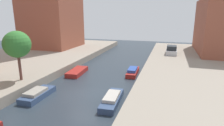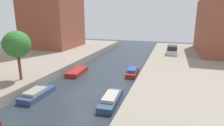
{
  "view_description": "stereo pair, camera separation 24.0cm",
  "coord_description": "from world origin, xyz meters",
  "px_view_note": "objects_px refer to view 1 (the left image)",
  "views": [
    {
      "loc": [
        8.06,
        -15.54,
        7.68
      ],
      "look_at": [
        0.5,
        9.12,
        1.08
      ],
      "focal_mm": 30.13,
      "sensor_mm": 36.0,
      "label": 1
    },
    {
      "loc": [
        8.29,
        -15.47,
        7.68
      ],
      "look_at": [
        0.5,
        9.12,
        1.08
      ],
      "focal_mm": 30.13,
      "sensor_mm": 36.0,
      "label": 2
    }
  ],
  "objects_px": {
    "moored_boat_left_3": "(38,94)",
    "moored_boat_right_3": "(112,99)",
    "moored_boat_left_4": "(77,72)",
    "street_tree_3": "(17,45)",
    "parked_car": "(171,50)",
    "moored_boat_right_4": "(133,72)"
  },
  "relations": [
    {
      "from": "moored_boat_left_4",
      "to": "moored_boat_right_4",
      "type": "xyz_separation_m",
      "value": [
        7.18,
        2.03,
        0.08
      ]
    },
    {
      "from": "parked_car",
      "to": "moored_boat_right_4",
      "type": "distance_m",
      "value": 11.76
    },
    {
      "from": "street_tree_3",
      "to": "moored_boat_right_3",
      "type": "distance_m",
      "value": 11.16
    },
    {
      "from": "parked_car",
      "to": "moored_boat_left_3",
      "type": "height_order",
      "value": "parked_car"
    },
    {
      "from": "street_tree_3",
      "to": "parked_car",
      "type": "relative_size",
      "value": 1.21
    },
    {
      "from": "moored_boat_left_3",
      "to": "moored_boat_left_4",
      "type": "height_order",
      "value": "moored_boat_left_3"
    },
    {
      "from": "moored_boat_right_3",
      "to": "moored_boat_left_4",
      "type": "bearing_deg",
      "value": 135.52
    },
    {
      "from": "street_tree_3",
      "to": "moored_boat_left_3",
      "type": "bearing_deg",
      "value": -25.07
    },
    {
      "from": "parked_car",
      "to": "moored_boat_right_3",
      "type": "xyz_separation_m",
      "value": [
        -5.02,
        -19.56,
        -1.27
      ]
    },
    {
      "from": "moored_boat_right_4",
      "to": "moored_boat_left_3",
      "type": "bearing_deg",
      "value": -126.42
    },
    {
      "from": "moored_boat_left_4",
      "to": "moored_boat_right_3",
      "type": "xyz_separation_m",
      "value": [
        7.01,
        -6.89,
        0.06
      ]
    },
    {
      "from": "moored_boat_left_4",
      "to": "parked_car",
      "type": "bearing_deg",
      "value": 46.48
    },
    {
      "from": "moored_boat_left_4",
      "to": "moored_boat_right_4",
      "type": "height_order",
      "value": "moored_boat_right_4"
    },
    {
      "from": "moored_boat_left_3",
      "to": "moored_boat_right_3",
      "type": "distance_m",
      "value": 7.21
    },
    {
      "from": "moored_boat_left_3",
      "to": "moored_boat_right_3",
      "type": "relative_size",
      "value": 0.85
    },
    {
      "from": "parked_car",
      "to": "moored_boat_left_4",
      "type": "height_order",
      "value": "parked_car"
    },
    {
      "from": "parked_car",
      "to": "moored_boat_right_4",
      "type": "xyz_separation_m",
      "value": [
        -4.85,
        -10.64,
        -1.25
      ]
    },
    {
      "from": "street_tree_3",
      "to": "moored_boat_right_3",
      "type": "xyz_separation_m",
      "value": [
        10.23,
        -0.46,
        -4.43
      ]
    },
    {
      "from": "moored_boat_left_4",
      "to": "moored_boat_left_3",
      "type": "bearing_deg",
      "value": -90.94
    },
    {
      "from": "moored_boat_left_3",
      "to": "moored_boat_left_4",
      "type": "xyz_separation_m",
      "value": [
        0.13,
        7.87,
        -0.07
      ]
    },
    {
      "from": "moored_boat_right_4",
      "to": "moored_boat_left_4",
      "type": "bearing_deg",
      "value": -164.23
    },
    {
      "from": "moored_boat_left_3",
      "to": "moored_boat_right_3",
      "type": "bearing_deg",
      "value": 7.87
    }
  ]
}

